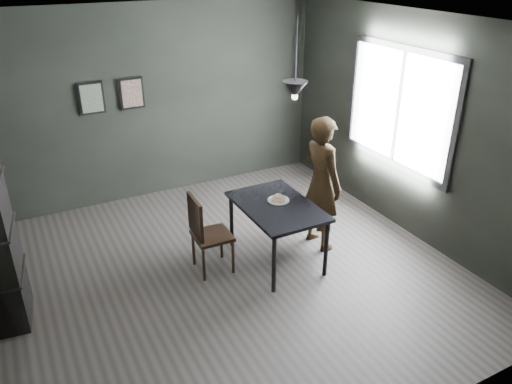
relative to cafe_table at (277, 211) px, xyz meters
name	(u,v)px	position (x,y,z in m)	size (l,w,h in m)	color
ground	(232,272)	(-0.60, 0.00, -0.67)	(5.00, 5.00, 0.00)	#34302D
back_wall	(157,103)	(-0.60, 2.50, 0.73)	(5.00, 0.10, 2.80)	black
ceiling	(225,23)	(-0.60, 0.00, 2.13)	(5.00, 5.00, 0.02)	silver
window_assembly	(398,108)	(1.87, 0.20, 0.93)	(0.04, 1.96, 1.56)	white
cafe_table	(277,211)	(0.00, 0.00, 0.00)	(0.80, 1.20, 0.75)	black
white_plate	(278,201)	(0.06, 0.07, 0.08)	(0.23, 0.23, 0.01)	white
donut_pile	(279,198)	(0.06, 0.07, 0.12)	(0.19, 0.19, 0.08)	beige
woman	(321,184)	(0.66, 0.07, 0.18)	(0.62, 0.41, 1.70)	black
wood_chair	(205,230)	(-0.84, 0.18, -0.12)	(0.43, 0.43, 0.97)	black
pendant_lamp	(295,89)	(0.25, 0.10, 1.38)	(0.28, 0.28, 0.86)	black
framed_print_left	(92,98)	(-1.50, 2.47, 0.93)	(0.34, 0.04, 0.44)	black
framed_print_right	(132,93)	(-0.95, 2.47, 0.93)	(0.34, 0.04, 0.44)	black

